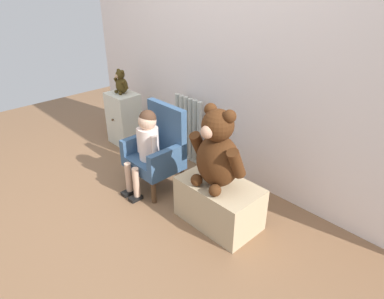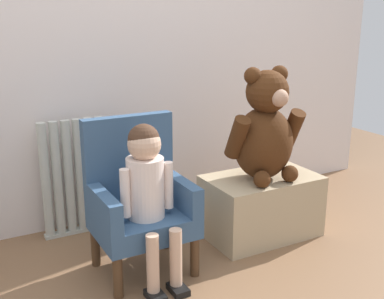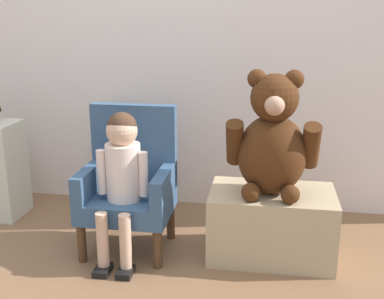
{
  "view_description": "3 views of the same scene",
  "coord_description": "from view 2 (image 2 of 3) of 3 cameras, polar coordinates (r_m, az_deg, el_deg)",
  "views": [
    {
      "loc": [
        1.97,
        -0.99,
        1.71
      ],
      "look_at": [
        0.29,
        0.6,
        0.5
      ],
      "focal_mm": 32.0,
      "sensor_mm": 36.0,
      "label": 1
    },
    {
      "loc": [
        -0.91,
        -1.39,
        1.2
      ],
      "look_at": [
        0.17,
        0.61,
        0.55
      ],
      "focal_mm": 45.0,
      "sensor_mm": 36.0,
      "label": 2
    },
    {
      "loc": [
        0.55,
        -1.63,
        1.2
      ],
      "look_at": [
        0.19,
        0.61,
        0.53
      ],
      "focal_mm": 45.0,
      "sensor_mm": 36.0,
      "label": 3
    }
  ],
  "objects": [
    {
      "name": "back_wall",
      "position": [
        2.77,
        -9.63,
        15.83
      ],
      "size": [
        3.8,
        0.05,
        2.4
      ],
      "primitive_type": "cube",
      "color": "silver",
      "rests_on": "ground_plane"
    },
    {
      "name": "child_figure",
      "position": [
        2.15,
        -5.31,
        -3.74
      ],
      "size": [
        0.25,
        0.35,
        0.73
      ],
      "color": "#F2DBCF",
      "rests_on": "ground_plane"
    },
    {
      "name": "radiator",
      "position": [
        2.71,
        -13.74,
        -3.3
      ],
      "size": [
        0.37,
        0.05,
        0.65
      ],
      "color": "#B9BDB2",
      "rests_on": "ground_plane"
    },
    {
      "name": "child_armchair",
      "position": [
        2.3,
        -6.37,
        -5.91
      ],
      "size": [
        0.44,
        0.38,
        0.73
      ],
      "color": "#355376",
      "rests_on": "ground_plane"
    },
    {
      "name": "large_teddy_bear",
      "position": [
        2.53,
        8.63,
        2.21
      ],
      "size": [
        0.43,
        0.3,
        0.6
      ],
      "color": "#462510",
      "rests_on": "low_bench"
    },
    {
      "name": "low_bench",
      "position": [
        2.69,
        8.17,
        -6.61
      ],
      "size": [
        0.61,
        0.37,
        0.34
      ],
      "primitive_type": "cube",
      "color": "tan",
      "rests_on": "ground_plane"
    }
  ]
}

